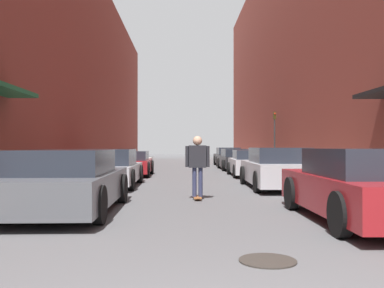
# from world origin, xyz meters

# --- Properties ---
(ground) EXTENTS (106.25, 106.25, 0.00)m
(ground) POSITION_xyz_m (0.00, 19.32, 0.00)
(ground) COLOR #515154
(curb_strip_left) EXTENTS (1.80, 48.30, 0.12)m
(curb_strip_left) POSITION_xyz_m (-4.76, 24.15, 0.06)
(curb_strip_left) COLOR #A3A099
(curb_strip_left) RESTS_ON ground
(curb_strip_right) EXTENTS (1.80, 48.30, 0.12)m
(curb_strip_right) POSITION_xyz_m (4.76, 24.15, 0.06)
(curb_strip_right) COLOR #A3A099
(curb_strip_right) RESTS_ON ground
(building_row_left) EXTENTS (4.90, 48.30, 12.32)m
(building_row_left) POSITION_xyz_m (-7.66, 24.14, 6.16)
(building_row_left) COLOR brown
(building_row_left) RESTS_ON ground
(building_row_right) EXTENTS (4.90, 48.30, 15.42)m
(building_row_right) POSITION_xyz_m (7.66, 24.14, 7.71)
(building_row_right) COLOR brown
(building_row_right) RESTS_ON ground
(parked_car_left_0) EXTENTS (2.06, 4.80, 1.32)m
(parked_car_left_0) POSITION_xyz_m (-2.86, 6.95, 0.64)
(parked_car_left_0) COLOR #515459
(parked_car_left_0) RESTS_ON ground
(parked_car_left_1) EXTENTS (1.95, 4.58, 1.30)m
(parked_car_left_1) POSITION_xyz_m (-2.93, 12.72, 0.63)
(parked_car_left_1) COLOR #B7B7BC
(parked_car_left_1) RESTS_ON ground
(parked_car_left_2) EXTENTS (2.08, 4.00, 1.17)m
(parked_car_left_2) POSITION_xyz_m (-2.93, 18.12, 0.58)
(parked_car_left_2) COLOR maroon
(parked_car_left_2) RESTS_ON ground
(parked_car_right_0) EXTENTS (2.02, 4.67, 1.35)m
(parked_car_right_0) POSITION_xyz_m (2.88, 5.75, 0.66)
(parked_car_right_0) COLOR maroon
(parked_car_right_0) RESTS_ON ground
(parked_car_right_1) EXTENTS (2.00, 4.74, 1.35)m
(parked_car_right_1) POSITION_xyz_m (2.71, 12.01, 0.65)
(parked_car_right_1) COLOR #B7B7BC
(parked_car_right_1) RESTS_ON ground
(parked_car_right_2) EXTENTS (2.04, 4.07, 1.22)m
(parked_car_right_2) POSITION_xyz_m (2.81, 17.66, 0.59)
(parked_car_right_2) COLOR #B7B7BC
(parked_car_right_2) RESTS_ON ground
(parked_car_right_3) EXTENTS (1.99, 4.78, 1.24)m
(parked_car_right_3) POSITION_xyz_m (2.79, 23.25, 0.61)
(parked_car_right_3) COLOR #232326
(parked_car_right_3) RESTS_ON ground
(parked_car_right_4) EXTENTS (1.85, 3.94, 1.30)m
(parked_car_right_4) POSITION_xyz_m (2.85, 28.47, 0.63)
(parked_car_right_4) COLOR #232326
(parked_car_right_4) RESTS_ON ground
(skateboarder) EXTENTS (0.63, 0.78, 1.66)m
(skateboarder) POSITION_xyz_m (-0.05, 9.08, 1.02)
(skateboarder) COLOR brown
(skateboarder) RESTS_ON ground
(manhole_cover) EXTENTS (0.70, 0.70, 0.02)m
(manhole_cover) POSITION_xyz_m (0.58, 3.06, 0.01)
(manhole_cover) COLOR #332D28
(manhole_cover) RESTS_ON ground
(traffic_light) EXTENTS (0.16, 0.22, 3.41)m
(traffic_light) POSITION_xyz_m (5.32, 24.37, 2.23)
(traffic_light) COLOR #2D2D2D
(traffic_light) RESTS_ON curb_strip_right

